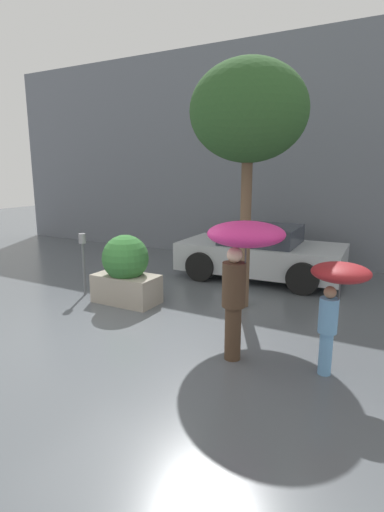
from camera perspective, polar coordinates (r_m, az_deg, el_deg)
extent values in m
plane|color=#51565B|center=(6.58, -12.40, -10.97)|extent=(40.00, 40.00, 0.00)
cube|color=slate|center=(11.73, 8.85, 14.25)|extent=(18.00, 0.30, 6.00)
cube|color=#9E9384|center=(7.94, -9.34, -4.62)|extent=(1.27, 0.68, 0.56)
sphere|color=#337033|center=(7.79, -9.50, -0.28)|extent=(0.90, 0.90, 0.90)
cylinder|color=#473323|center=(5.57, 5.85, -10.84)|extent=(0.22, 0.22, 0.76)
cylinder|color=#473323|center=(5.34, 6.01, -4.09)|extent=(0.32, 0.32, 0.60)
sphere|color=beige|center=(5.24, 6.11, 0.17)|extent=(0.21, 0.21, 0.21)
cylinder|color=#4C4C51|center=(5.24, 7.64, -0.40)|extent=(0.02, 0.02, 0.66)
ellipsoid|color=#E02D84|center=(5.17, 7.75, 3.15)|extent=(1.01, 1.01, 0.32)
cylinder|color=#669ED1|center=(5.47, 18.52, -13.03)|extent=(0.17, 0.17, 0.57)
cylinder|color=#669ED1|center=(5.28, 18.90, -8.03)|extent=(0.24, 0.24, 0.45)
sphere|color=#997056|center=(5.19, 19.13, -4.91)|extent=(0.15, 0.15, 0.15)
cylinder|color=#4C4C51|center=(5.21, 20.28, -5.07)|extent=(0.02, 0.02, 0.53)
ellipsoid|color=maroon|center=(5.14, 20.50, -2.21)|extent=(0.70, 0.70, 0.23)
cube|color=#B7BCC1|center=(9.72, 9.79, -0.08)|extent=(3.89, 2.01, 0.65)
cube|color=#2D333D|center=(9.62, 9.91, 3.04)|extent=(1.78, 1.64, 0.42)
cylinder|color=black|center=(9.33, 1.18, -1.51)|extent=(0.70, 0.25, 0.69)
cylinder|color=black|center=(10.97, 5.22, 0.54)|extent=(0.70, 0.25, 0.69)
cylinder|color=black|center=(8.63, 15.54, -3.09)|extent=(0.70, 0.25, 0.69)
cylinder|color=black|center=(10.39, 17.45, -0.65)|extent=(0.70, 0.25, 0.69)
cylinder|color=brown|center=(7.43, 7.62, 3.87)|extent=(0.20, 0.20, 2.98)
ellipsoid|color=#2D5628|center=(7.42, 8.10, 19.79)|extent=(2.06, 2.06, 1.75)
cylinder|color=#595B60|center=(8.55, -15.19, -1.83)|extent=(0.05, 0.05, 1.09)
cylinder|color=gray|center=(8.42, -15.43, 2.44)|extent=(0.14, 0.14, 0.20)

